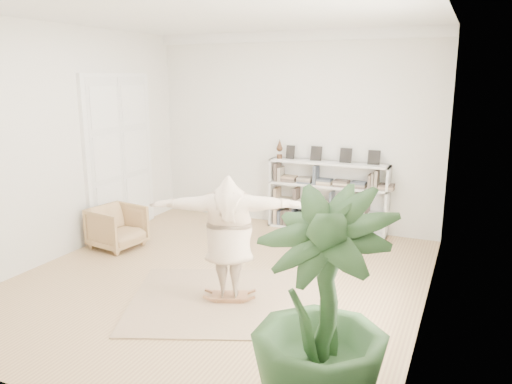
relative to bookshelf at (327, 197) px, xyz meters
The scene contains 9 objects.
floor 2.98m from the bookshelf, 104.79° to the right, with size 6.00×6.00×0.00m, color #9D7451.
room_shell 2.97m from the bookshelf, behind, with size 6.00×6.00×6.00m.
doors 3.84m from the bookshelf, 156.24° to the right, with size 0.09×1.78×2.92m.
bookshelf is the anchor object (origin of this frame).
armchair 3.75m from the bookshelf, 141.78° to the right, with size 0.75×0.78×0.71m, color tan.
rug 3.46m from the bookshelf, 95.09° to the right, with size 2.50×2.00×0.02m, color tan.
rocker_board 3.45m from the bookshelf, 95.09° to the right, with size 0.52×0.42×0.10m.
person 3.41m from the bookshelf, 95.09° to the right, with size 1.92×0.52×1.56m, color beige.
houseplant 5.34m from the bookshelf, 74.66° to the right, with size 1.11×1.11×1.99m, color #2A4C26.
Camera 1 is at (3.15, -5.84, 2.83)m, focal length 35.00 mm.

